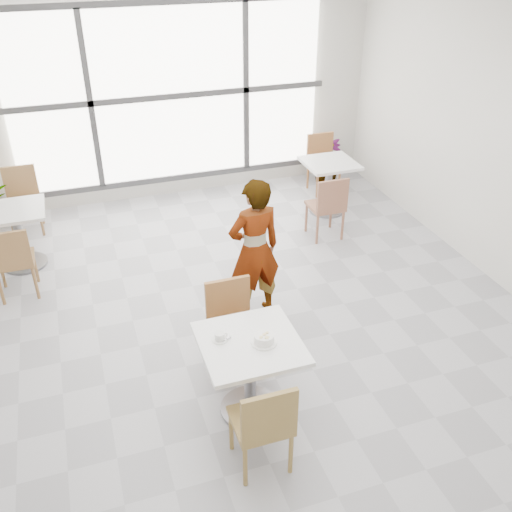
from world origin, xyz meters
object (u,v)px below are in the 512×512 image
object	(u,v)px
bg_chair_left_far	(23,195)
bg_chair_right_near	(328,204)
main_table	(250,363)
coffee_cup	(220,337)
chair_near	(264,422)
bg_table_right	(329,179)
oatmeal_bowl	(264,338)
bg_chair_right_far	(322,159)
bg_table_left	(18,229)
person	(255,250)
plant_right	(327,161)
bg_chair_left_near	(13,258)
chair_far	(231,319)

from	to	relation	value
bg_chair_left_far	bg_chair_right_near	bearing A→B (deg)	-22.53
main_table	coffee_cup	size ratio (longest dim) A/B	5.03
chair_near	bg_table_right	xyz separation A→B (m)	(2.35, 3.94, -0.01)
chair_near	bg_table_right	distance (m)	4.58
bg_table_right	bg_chair_right_near	size ratio (longest dim) A/B	0.86
main_table	oatmeal_bowl	bearing A→B (deg)	-25.49
bg_chair_right_far	main_table	bearing A→B (deg)	-121.54
bg_table_right	bg_table_left	bearing A→B (deg)	-177.62
person	bg_table_left	world-z (taller)	person
bg_chair_right_near	plant_right	distance (m)	1.86
person	coffee_cup	bearing A→B (deg)	53.10
oatmeal_bowl	bg_chair_left_far	size ratio (longest dim) A/B	0.24
person	bg_chair_right_far	bearing A→B (deg)	-133.45
main_table	bg_chair_right_near	world-z (taller)	bg_chair_right_near
coffee_cup	person	bearing A→B (deg)	60.21
bg_chair_left_far	plant_right	xyz separation A→B (m)	(4.48, 0.14, -0.13)
bg_chair_left_far	bg_chair_left_near	bearing A→B (deg)	-92.78
chair_far	bg_table_right	distance (m)	3.48
bg_table_left	bg_chair_left_near	xyz separation A→B (m)	(-0.04, -0.71, 0.01)
main_table	bg_table_right	size ratio (longest dim) A/B	1.07
chair_far	bg_chair_right_near	size ratio (longest dim) A/B	1.00
person	plant_right	xyz separation A→B (m)	(2.18, 2.93, -0.40)
bg_table_right	person	bearing A→B (deg)	-131.59
plant_right	bg_chair_left_near	bearing A→B (deg)	-158.23
bg_chair_left_near	coffee_cup	bearing A→B (deg)	125.64
bg_table_left	oatmeal_bowl	bearing A→B (deg)	-58.45
coffee_cup	bg_table_right	size ratio (longest dim) A/B	0.21
plant_right	coffee_cup	bearing A→B (deg)	-124.72
bg_chair_right_near	bg_chair_right_far	distance (m)	1.58
chair_far	coffee_cup	distance (m)	0.67
bg_table_left	chair_near	bearing A→B (deg)	-64.83
chair_near	oatmeal_bowl	distance (m)	0.67
oatmeal_bowl	bg_chair_right_far	size ratio (longest dim) A/B	0.24
main_table	bg_table_right	distance (m)	4.02
bg_chair_left_near	bg_chair_right_near	world-z (taller)	same
coffee_cup	bg_chair_left_far	world-z (taller)	bg_chair_left_far
coffee_cup	bg_table_left	world-z (taller)	coffee_cup
bg_table_right	bg_chair_left_far	xyz separation A→B (m)	(-4.07, 0.80, 0.01)
chair_near	plant_right	world-z (taller)	chair_near
chair_far	bg_table_left	size ratio (longest dim) A/B	1.16
bg_table_left	bg_table_right	bearing A→B (deg)	2.38
person	bg_chair_left_far	distance (m)	3.63
chair_far	oatmeal_bowl	distance (m)	0.76
chair_far	chair_near	bearing A→B (deg)	-95.69
bg_chair_left_near	bg_chair_right_near	size ratio (longest dim) A/B	1.00
oatmeal_bowl	plant_right	world-z (taller)	oatmeal_bowl
chair_near	bg_chair_right_near	bearing A→B (deg)	-122.01
main_table	bg_chair_right_far	size ratio (longest dim) A/B	0.92
bg_table_right	bg_chair_left_near	xyz separation A→B (m)	(-4.15, -0.88, 0.01)
plant_right	bg_table_left	bearing A→B (deg)	-166.20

